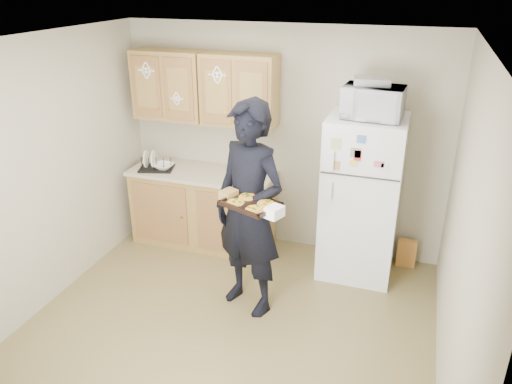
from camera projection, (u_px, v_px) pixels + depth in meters
floor at (225, 332)px, 4.47m from camera, size 3.60×3.60×0.00m
ceiling at (216, 44)px, 3.47m from camera, size 3.60×3.60×0.00m
wall_back at (282, 141)px, 5.53m from camera, size 3.60×0.04×2.50m
wall_front at (79, 358)px, 2.41m from camera, size 3.60×0.04×2.50m
wall_left at (36, 179)px, 4.49m from camera, size 0.04×3.60×2.50m
wall_right at (462, 242)px, 3.44m from camera, size 0.04×3.60×2.50m
refrigerator at (361, 198)px, 5.09m from camera, size 0.75×0.70×1.70m
base_cabinet at (203, 209)px, 5.83m from camera, size 1.60×0.60×0.86m
countertop at (202, 173)px, 5.65m from camera, size 1.64×0.64×0.04m
upper_cab_left at (170, 85)px, 5.50m from camera, size 0.80×0.33×0.75m
upper_cab_right at (240, 90)px, 5.27m from camera, size 0.80×0.33×0.75m
cereal_box at (406, 253)px, 5.43m from camera, size 0.20×0.07×0.32m
person at (249, 211)px, 4.46m from camera, size 0.86×0.72×2.01m
baking_tray at (251, 204)px, 4.11m from camera, size 0.53×0.46×0.04m
pizza_front_left at (235, 202)px, 4.11m from camera, size 0.15×0.15×0.02m
pizza_front_right at (254, 209)px, 3.99m from camera, size 0.15×0.15×0.02m
pizza_back_left at (247, 197)px, 4.21m from camera, size 0.15×0.15×0.02m
pizza_back_right at (266, 203)px, 4.09m from camera, size 0.15×0.15×0.02m
microwave at (373, 102)px, 4.64m from camera, size 0.58×0.41×0.31m
foil_pan at (372, 81)px, 4.60m from camera, size 0.36×0.27×0.07m
dish_rack at (156, 163)px, 5.68m from camera, size 0.44×0.37×0.15m
bowl at (164, 166)px, 5.66m from camera, size 0.24×0.24×0.05m
soap_bottle at (244, 171)px, 5.36m from camera, size 0.11×0.11×0.20m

